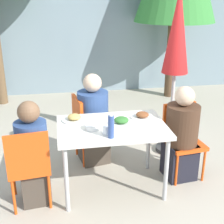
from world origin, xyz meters
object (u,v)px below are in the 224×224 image
(chair_left, at_px, (29,163))
(person_left, at_px, (33,156))
(chair_far, at_px, (86,124))
(salad_bowl, at_px, (93,127))
(bottle, at_px, (111,126))
(person_right, at_px, (181,137))
(closed_umbrella, at_px, (177,38))
(chair_right, at_px, (182,135))
(person_far, at_px, (93,122))
(drinking_cup, at_px, (106,130))

(chair_left, xyz_separation_m, person_left, (0.04, 0.09, 0.03))
(chair_far, relative_size, salad_bowl, 5.68)
(chair_far, xyz_separation_m, bottle, (0.16, -0.94, 0.37))
(person_right, xyz_separation_m, bottle, (-0.87, -0.37, 0.35))
(closed_umbrella, bearing_deg, person_right, -99.95)
(chair_right, bearing_deg, chair_left, 5.52)
(chair_left, bearing_deg, chair_right, 5.08)
(bottle, bearing_deg, chair_right, 26.42)
(person_right, bearing_deg, chair_left, 2.97)
(closed_umbrella, distance_m, bottle, 1.54)
(chair_left, distance_m, salad_bowl, 0.71)
(bottle, bearing_deg, chair_far, 99.37)
(closed_umbrella, height_order, bottle, closed_umbrella)
(chair_left, distance_m, person_far, 1.09)
(person_left, height_order, salad_bowl, person_left)
(chair_right, relative_size, closed_umbrella, 0.40)
(chair_right, bearing_deg, drinking_cup, 15.37)
(chair_far, relative_size, closed_umbrella, 0.40)
(chair_left, distance_m, closed_umbrella, 2.24)
(chair_left, bearing_deg, salad_bowl, 4.72)
(person_right, bearing_deg, person_far, -36.31)
(person_right, distance_m, bottle, 1.01)
(person_left, bearing_deg, drinking_cup, -14.93)
(chair_left, height_order, salad_bowl, chair_left)
(bottle, bearing_deg, closed_umbrella, 45.49)
(drinking_cup, bearing_deg, salad_bowl, 128.19)
(drinking_cup, bearing_deg, chair_far, 98.10)
(person_left, bearing_deg, closed_umbrella, 18.47)
(person_left, xyz_separation_m, drinking_cup, (0.72, -0.10, 0.27))
(chair_far, bearing_deg, salad_bowl, -10.74)
(person_right, distance_m, drinking_cup, 0.99)
(chair_right, relative_size, salad_bowl, 5.68)
(drinking_cup, bearing_deg, person_left, 171.74)
(person_left, distance_m, closed_umbrella, 2.16)
(salad_bowl, bearing_deg, person_far, 83.10)
(bottle, xyz_separation_m, salad_bowl, (-0.15, 0.23, -0.09))
(person_left, bearing_deg, chair_right, 2.50)
(chair_far, distance_m, salad_bowl, 0.77)
(chair_right, xyz_separation_m, bottle, (-0.91, -0.45, 0.37))
(person_left, distance_m, person_right, 1.63)
(chair_left, relative_size, bottle, 3.54)
(chair_left, bearing_deg, bottle, -13.71)
(bottle, bearing_deg, salad_bowl, 123.29)
(chair_left, bearing_deg, person_left, 58.14)
(chair_left, relative_size, closed_umbrella, 0.40)
(chair_far, height_order, drinking_cup, chair_far)
(person_left, distance_m, chair_right, 1.69)
(chair_right, bearing_deg, bottle, 20.20)
(chair_right, height_order, chair_far, same)
(chair_left, xyz_separation_m, chair_far, (0.64, 0.85, 0.00))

